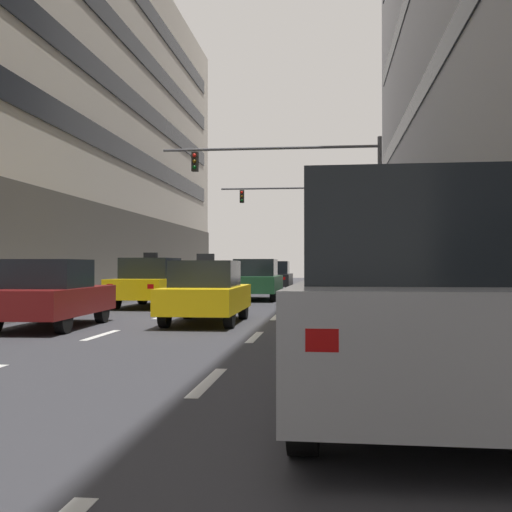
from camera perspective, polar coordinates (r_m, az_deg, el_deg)
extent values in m
plane|color=#38383D|center=(16.21, -4.54, -5.98)|extent=(120.00, 120.00, 0.00)
cube|color=gray|center=(16.21, 17.74, -5.69)|extent=(2.83, 80.00, 0.14)
cube|color=silver|center=(13.76, -13.62, -6.86)|extent=(0.16, 2.00, 0.01)
cube|color=silver|center=(18.51, -8.25, -5.32)|extent=(0.16, 2.00, 0.01)
cube|color=silver|center=(23.37, -5.10, -4.40)|extent=(0.16, 2.00, 0.01)
cube|color=silver|center=(28.28, -3.05, -3.79)|extent=(0.16, 2.00, 0.01)
cube|color=silver|center=(33.21, -1.61, -3.35)|extent=(0.16, 2.00, 0.01)
cube|color=silver|center=(38.16, -0.54, -3.03)|extent=(0.16, 2.00, 0.01)
cube|color=silver|center=(43.13, 0.28, -2.78)|extent=(0.16, 2.00, 0.01)
cube|color=silver|center=(48.10, 0.94, -2.58)|extent=(0.16, 2.00, 0.01)
cube|color=silver|center=(8.11, -4.28, -11.10)|extent=(0.16, 2.00, 0.01)
cube|color=silver|center=(13.01, -0.10, -7.23)|extent=(0.16, 2.00, 0.01)
cube|color=silver|center=(17.96, 1.76, -5.47)|extent=(0.16, 2.00, 0.01)
cube|color=silver|center=(22.94, 2.81, -4.47)|extent=(0.16, 2.00, 0.01)
cube|color=silver|center=(27.92, 3.48, -3.82)|extent=(0.16, 2.00, 0.01)
cube|color=silver|center=(32.91, 3.95, -3.37)|extent=(0.16, 2.00, 0.01)
cube|color=silver|center=(37.90, 4.29, -3.04)|extent=(0.16, 2.00, 0.01)
cube|color=silver|center=(42.89, 4.56, -2.79)|extent=(0.16, 2.00, 0.01)
cube|color=silver|center=(47.89, 4.77, -2.59)|extent=(0.16, 2.00, 0.01)
cylinder|color=black|center=(17.18, -18.50, -4.58)|extent=(0.24, 0.64, 0.64)
cylinder|color=black|center=(16.65, -13.58, -4.73)|extent=(0.24, 0.64, 0.64)
cylinder|color=black|center=(14.20, -16.80, -5.38)|extent=(0.24, 0.64, 0.64)
cube|color=maroon|center=(15.67, -17.73, -3.82)|extent=(1.94, 4.31, 0.62)
cube|color=black|center=(15.47, -17.98, -1.50)|extent=(1.62, 1.89, 0.66)
cube|color=white|center=(17.82, -17.07, -3.11)|extent=(0.20, 0.08, 0.13)
cube|color=white|center=(17.41, -13.26, -3.18)|extent=(0.20, 0.08, 0.13)
cube|color=red|center=(13.50, -18.58, -3.84)|extent=(0.20, 0.08, 0.13)
cylinder|color=black|center=(24.33, -10.08, -3.45)|extent=(0.25, 0.69, 0.68)
cylinder|color=black|center=(23.86, -6.29, -3.51)|extent=(0.25, 0.69, 0.68)
cylinder|color=black|center=(21.70, -12.44, -3.76)|extent=(0.25, 0.69, 0.68)
cylinder|color=black|center=(21.16, -8.23, -3.84)|extent=(0.25, 0.69, 0.68)
cube|color=yellow|center=(22.73, -9.22, -2.80)|extent=(2.07, 4.63, 0.66)
cube|color=black|center=(22.52, -9.37, -1.07)|extent=(1.73, 2.03, 0.71)
cube|color=white|center=(25.07, -9.11, -2.35)|extent=(0.21, 0.09, 0.15)
cube|color=red|center=(20.84, -12.85, -2.64)|extent=(0.21, 0.09, 0.15)
cube|color=white|center=(24.69, -6.15, -2.38)|extent=(0.21, 0.09, 0.15)
cube|color=red|center=(20.39, -9.35, -2.69)|extent=(0.21, 0.09, 0.15)
cube|color=black|center=(22.52, -9.37, 0.06)|extent=(0.46, 0.22, 0.19)
cylinder|color=black|center=(37.02, 0.52, -2.58)|extent=(0.23, 0.68, 0.68)
cylinder|color=black|center=(36.90, 3.06, -2.58)|extent=(0.23, 0.68, 0.68)
cylinder|color=black|center=(34.28, 0.07, -2.72)|extent=(0.23, 0.68, 0.68)
cylinder|color=black|center=(34.14, 2.81, -2.72)|extent=(0.23, 0.68, 0.68)
cube|color=black|center=(35.57, 1.62, -2.12)|extent=(1.92, 4.52, 0.65)
cube|color=black|center=(35.35, 1.59, -1.03)|extent=(1.65, 1.96, 0.70)
cube|color=white|center=(37.82, 0.88, -1.87)|extent=(0.21, 0.08, 0.14)
cube|color=red|center=(33.42, 0.20, -2.01)|extent=(0.21, 0.08, 0.14)
cube|color=white|center=(37.73, 2.88, -1.87)|extent=(0.21, 0.08, 0.14)
cube|color=red|center=(33.31, 2.45, -2.01)|extent=(0.21, 0.08, 0.14)
cylinder|color=black|center=(17.57, -6.09, -4.55)|extent=(0.22, 0.63, 0.63)
cylinder|color=black|center=(17.31, -1.14, -4.61)|extent=(0.22, 0.63, 0.63)
cylinder|color=black|center=(15.07, -8.15, -5.16)|extent=(0.22, 0.63, 0.63)
cylinder|color=black|center=(14.77, -2.39, -5.26)|extent=(0.22, 0.63, 0.63)
cube|color=yellow|center=(16.14, -4.40, -3.80)|extent=(1.79, 4.20, 0.61)
cube|color=black|center=(15.93, -4.52, -1.58)|extent=(1.54, 1.82, 0.65)
cube|color=white|center=(18.27, -5.13, -3.12)|extent=(0.19, 0.08, 0.13)
cube|color=red|center=(14.26, -8.32, -3.75)|extent=(0.19, 0.08, 0.13)
cube|color=white|center=(18.07, -1.31, -3.15)|extent=(0.19, 0.08, 0.13)
cube|color=red|center=(14.01, -3.45, -3.81)|extent=(0.19, 0.08, 0.13)
cube|color=black|center=(15.93, -4.52, -0.11)|extent=(0.42, 0.19, 0.17)
cylinder|color=black|center=(28.57, -1.31, -3.08)|extent=(0.23, 0.69, 0.69)
cylinder|color=black|center=(28.39, 2.03, -3.09)|extent=(0.23, 0.69, 0.69)
cylinder|color=black|center=(25.79, -2.15, -3.31)|extent=(0.23, 0.69, 0.69)
cylinder|color=black|center=(25.59, 1.55, -3.33)|extent=(0.23, 0.69, 0.69)
cube|color=#1E512D|center=(27.06, 0.04, -2.49)|extent=(1.93, 4.59, 0.67)
cube|color=black|center=(26.84, -0.01, -1.04)|extent=(1.67, 1.98, 0.71)
cube|color=white|center=(29.37, -0.77, -2.14)|extent=(0.21, 0.08, 0.15)
cube|color=red|center=(24.91, -2.07, -2.36)|extent=(0.21, 0.08, 0.15)
cube|color=white|center=(29.23, 1.84, -2.14)|extent=(0.21, 0.08, 0.15)
cube|color=red|center=(24.75, 1.01, -2.38)|extent=(0.21, 0.08, 0.15)
cylinder|color=black|center=(7.81, 5.46, -8.97)|extent=(0.24, 0.69, 0.69)
cylinder|color=black|center=(7.93, 17.77, -8.81)|extent=(0.24, 0.69, 0.69)
cylinder|color=black|center=(5.03, 4.29, -13.50)|extent=(0.24, 0.69, 0.69)
cube|color=#B7BABF|center=(6.37, 12.58, -6.53)|extent=(2.00, 4.63, 0.94)
cube|color=black|center=(6.35, 12.55, 1.94)|extent=(1.71, 2.74, 0.94)
cube|color=white|center=(8.59, 6.74, -3.98)|extent=(0.21, 0.09, 0.15)
cube|color=red|center=(4.08, 5.92, -7.43)|extent=(0.21, 0.09, 0.15)
cube|color=white|center=(8.67, 15.68, -3.92)|extent=(0.21, 0.09, 0.15)
cylinder|color=black|center=(13.76, 6.01, -5.56)|extent=(0.22, 0.64, 0.64)
cylinder|color=black|center=(13.87, 12.43, -5.51)|extent=(0.22, 0.64, 0.64)
cylinder|color=black|center=(11.17, 6.13, -6.65)|extent=(0.22, 0.64, 0.64)
cylinder|color=black|center=(11.29, 14.05, -6.57)|extent=(0.22, 0.64, 0.64)
cube|color=#1E512D|center=(12.47, 9.62, -4.61)|extent=(1.86, 4.28, 0.62)
cube|color=black|center=(12.26, 9.68, -1.70)|extent=(1.58, 1.86, 0.66)
cube|color=white|center=(14.52, 6.57, -3.66)|extent=(0.19, 0.08, 0.14)
cube|color=red|center=(10.36, 7.02, -4.79)|extent=(0.19, 0.08, 0.14)
cube|color=white|center=(14.60, 11.47, -3.64)|extent=(0.19, 0.08, 0.14)
cube|color=red|center=(10.47, 13.86, -4.73)|extent=(0.19, 0.08, 0.14)
cylinder|color=black|center=(21.13, 6.32, -3.92)|extent=(0.22, 0.64, 0.63)
cylinder|color=black|center=(21.16, 10.49, -3.91)|extent=(0.22, 0.64, 0.63)
cylinder|color=black|center=(18.55, 6.20, -4.35)|extent=(0.22, 0.64, 0.63)
cylinder|color=black|center=(18.58, 10.95, -4.33)|extent=(0.22, 0.64, 0.63)
cube|color=#474C51|center=(19.83, 8.48, -3.23)|extent=(1.81, 4.24, 0.61)
cube|color=black|center=(19.62, 8.49, -1.41)|extent=(1.56, 1.84, 0.65)
cube|color=white|center=(21.89, 6.74, -2.73)|extent=(0.19, 0.08, 0.13)
cube|color=red|center=(17.75, 6.64, -3.17)|extent=(0.19, 0.08, 0.13)
cube|color=white|center=(21.91, 9.98, -2.72)|extent=(0.19, 0.08, 0.13)
cube|color=red|center=(17.78, 10.63, -3.15)|extent=(0.19, 0.08, 0.13)
cylinder|color=black|center=(27.51, 6.33, -3.21)|extent=(0.21, 0.64, 0.64)
cylinder|color=black|center=(27.55, 9.55, -3.20)|extent=(0.21, 0.64, 0.64)
cylinder|color=black|center=(24.90, 6.32, -3.45)|extent=(0.21, 0.64, 0.64)
cylinder|color=black|center=(24.94, 9.88, -3.44)|extent=(0.21, 0.64, 0.64)
cube|color=black|center=(26.20, 8.02, -2.64)|extent=(1.79, 4.26, 0.62)
cube|color=black|center=(25.99, 8.03, -1.25)|extent=(1.55, 1.84, 0.66)
cube|color=white|center=(28.27, 6.63, -2.29)|extent=(0.19, 0.08, 0.14)
cube|color=red|center=(24.10, 6.67, -2.54)|extent=(0.19, 0.08, 0.14)
cube|color=white|center=(28.31, 9.16, -2.29)|extent=(0.19, 0.08, 0.14)
cube|color=red|center=(24.14, 9.64, -2.53)|extent=(0.19, 0.08, 0.14)
cylinder|color=#4C4C51|center=(27.39, 10.99, 3.48)|extent=(0.18, 0.18, 6.74)
cylinder|color=#4C4C51|center=(27.81, 1.22, 9.57)|extent=(9.31, 0.12, 0.12)
cube|color=black|center=(28.20, -5.46, 8.35)|extent=(0.28, 0.24, 0.84)
sphere|color=red|center=(28.11, -5.52, 8.92)|extent=(0.17, 0.17, 0.17)
sphere|color=#523505|center=(28.07, -5.52, 8.40)|extent=(0.17, 0.17, 0.17)
sphere|color=#073E10|center=(28.03, -5.52, 7.87)|extent=(0.17, 0.17, 0.17)
cylinder|color=#4C4C51|center=(42.33, 9.42, 2.02)|extent=(0.18, 0.18, 6.86)
cylinder|color=#4C4C51|center=(42.61, 3.11, 6.06)|extent=(9.31, 0.12, 0.12)
cube|color=black|center=(42.87, -1.26, 5.32)|extent=(0.28, 0.24, 0.84)
sphere|color=red|center=(42.76, -1.28, 5.68)|extent=(0.17, 0.17, 0.17)
sphere|color=#523505|center=(42.73, -1.29, 5.34)|extent=(0.17, 0.17, 0.17)
sphere|color=#073E10|center=(42.70, -1.29, 4.99)|extent=(0.17, 0.17, 0.17)
cylinder|color=brown|center=(14.64, 19.36, -4.33)|extent=(0.13, 0.13, 0.82)
cylinder|color=brown|center=(14.69, 18.72, -4.32)|extent=(0.13, 0.13, 0.82)
cube|color=gray|center=(14.64, 19.03, -1.60)|extent=(0.39, 0.34, 0.58)
sphere|color=beige|center=(14.64, 19.02, -0.05)|extent=(0.21, 0.21, 0.21)
cylinder|color=gray|center=(14.58, 19.86, -1.48)|extent=(0.09, 0.09, 0.52)
cylinder|color=gray|center=(14.70, 18.20, -1.48)|extent=(0.09, 0.09, 0.52)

